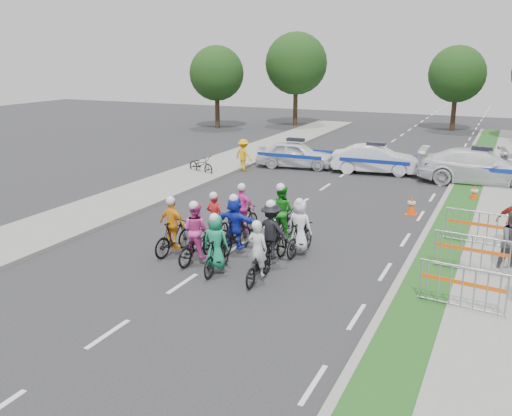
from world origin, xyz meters
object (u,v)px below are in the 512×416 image
at_px(rider_1, 216,250).
at_px(cone_1, 474,193).
at_px(barrier_2, 478,229).
at_px(rider_7, 300,233).
at_px(rider_8, 281,220).
at_px(parked_bike, 201,165).
at_px(rider_2, 196,239).
at_px(marshal_hiviz, 244,155).
at_px(rider_6, 215,227).
at_px(rider_3, 173,232).
at_px(cone_0, 411,206).
at_px(rider_4, 272,239).
at_px(police_car_0, 295,154).
at_px(tree_4, 457,74).
at_px(rider_5, 235,228).
at_px(barrier_0, 462,289).
at_px(police_car_1, 375,159).
at_px(rider_0, 258,261).
at_px(tree_3, 296,64).
at_px(tree_0, 217,73).
at_px(rider_9, 243,215).
at_px(police_car_2, 480,167).
at_px(barrier_1, 471,255).

distance_m(rider_1, cone_1, 12.41).
bearing_deg(barrier_2, rider_7, -148.16).
distance_m(rider_7, rider_8, 1.34).
relative_size(cone_1, parked_bike, 0.41).
xyz_separation_m(rider_2, marshal_hiviz, (-4.43, 12.30, 0.12)).
relative_size(rider_6, cone_1, 2.43).
relative_size(rider_3, cone_0, 2.55).
relative_size(cone_0, cone_1, 1.00).
bearing_deg(rider_4, rider_3, 13.30).
distance_m(police_car_0, tree_4, 19.58).
xyz_separation_m(rider_1, rider_4, (1.07, 1.26, 0.06)).
relative_size(rider_5, barrier_0, 0.91).
height_order(rider_8, barrier_0, rider_8).
bearing_deg(police_car_1, rider_0, 172.46).
height_order(rider_3, parked_bike, rider_3).
bearing_deg(rider_0, rider_4, -84.55).
distance_m(rider_4, police_car_1, 13.60).
xyz_separation_m(police_car_1, tree_3, (-10.29, 16.11, 4.20)).
distance_m(rider_1, tree_0, 30.80).
bearing_deg(rider_6, rider_1, 117.31).
bearing_deg(rider_0, rider_1, -5.19).
relative_size(rider_2, parked_bike, 1.07).
height_order(rider_5, parked_bike, rider_5).
xyz_separation_m(police_car_1, barrier_2, (5.41, -9.64, -0.13)).
relative_size(rider_3, rider_9, 1.01).
bearing_deg(barrier_2, rider_8, -160.59).
distance_m(rider_0, tree_0, 31.47).
relative_size(barrier_0, parked_bike, 1.17).
height_order(rider_0, rider_6, rider_6).
relative_size(rider_8, police_car_2, 0.35).
relative_size(rider_5, barrier_1, 0.91).
bearing_deg(barrier_1, rider_4, -164.59).
xyz_separation_m(rider_1, police_car_0, (-3.25, 14.60, 0.01)).
bearing_deg(cone_0, cone_1, 56.43).
bearing_deg(barrier_2, cone_0, 131.10).
xyz_separation_m(barrier_0, tree_4, (-3.70, 32.76, 3.63)).
xyz_separation_m(police_car_1, barrier_1, (5.41, -12.17, -0.13)).
distance_m(barrier_0, barrier_2, 5.02).
bearing_deg(marshal_hiviz, police_car_0, -122.15).
bearing_deg(cone_0, rider_7, -111.40).
xyz_separation_m(tree_0, tree_3, (5.00, 4.00, 0.70)).
xyz_separation_m(rider_7, police_car_2, (4.16, 12.14, 0.10)).
bearing_deg(police_car_1, rider_9, 162.92).
height_order(rider_5, rider_6, rider_5).
xyz_separation_m(rider_7, marshal_hiviz, (-6.89, 10.53, 0.11)).
bearing_deg(rider_5, tree_4, -88.49).
xyz_separation_m(barrier_0, cone_0, (-2.46, 7.84, -0.22)).
height_order(rider_5, barrier_0, rider_5).
height_order(police_car_0, barrier_2, police_car_0).
relative_size(rider_0, tree_4, 0.27).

